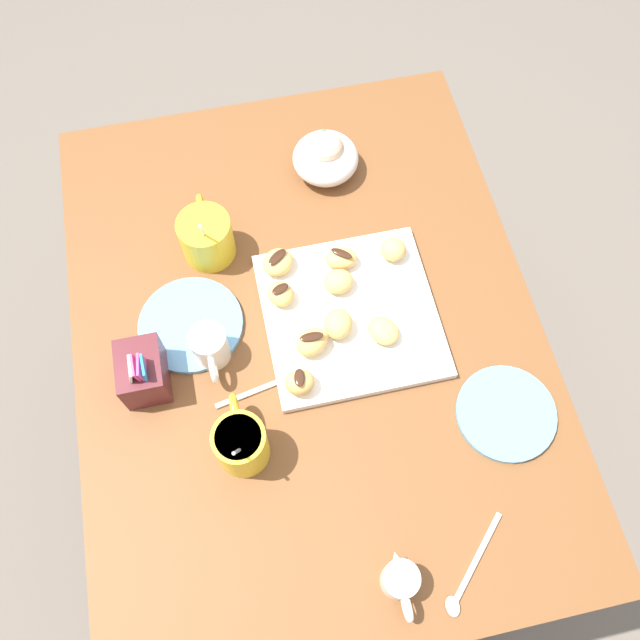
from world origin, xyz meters
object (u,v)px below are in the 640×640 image
(dining_table, at_px, (308,360))
(cream_pitcher_white, at_px, (210,346))
(beignet_5, at_px, (393,249))
(chocolate_sauce_pitcher, at_px, (400,581))
(beignet_1, at_px, (314,342))
(beignet_2, at_px, (341,259))
(beignet_8, at_px, (278,262))
(saucer_sky_left, at_px, (506,413))
(saucer_sky_right, at_px, (191,324))
(pastry_plate_square, at_px, (350,315))
(ice_cream_bowl, at_px, (326,156))
(beignet_0, at_px, (383,331))
(beignet_4, at_px, (300,382))
(beignet_7, at_px, (339,281))
(sugar_caddy, at_px, (143,372))
(beignet_3, at_px, (281,294))
(coffee_mug_yellow_right, at_px, (206,236))
(beignet_6, at_px, (338,324))
(coffee_mug_yellow_left, at_px, (241,442))

(dining_table, xyz_separation_m, cream_pitcher_white, (-0.01, 0.16, 0.18))
(cream_pitcher_white, bearing_deg, beignet_5, -71.03)
(chocolate_sauce_pitcher, bearing_deg, beignet_1, 6.58)
(beignet_2, height_order, beignet_8, same)
(dining_table, relative_size, saucer_sky_left, 6.46)
(saucer_sky_right, bearing_deg, pastry_plate_square, -98.77)
(saucer_sky_right, xyz_separation_m, beignet_5, (0.05, -0.36, 0.03))
(chocolate_sauce_pitcher, bearing_deg, ice_cream_bowl, -4.25)
(beignet_0, distance_m, beignet_8, 0.22)
(cream_pitcher_white, relative_size, beignet_8, 1.89)
(beignet_2, relative_size, beignet_4, 1.17)
(beignet_7, bearing_deg, beignet_2, -18.73)
(sugar_caddy, distance_m, beignet_4, 0.25)
(beignet_1, distance_m, beignet_3, 0.10)
(coffee_mug_yellow_right, distance_m, beignet_5, 0.32)
(cream_pitcher_white, relative_size, beignet_0, 1.89)
(beignet_6, relative_size, beignet_8, 0.96)
(coffee_mug_yellow_left, height_order, beignet_5, coffee_mug_yellow_left)
(chocolate_sauce_pitcher, relative_size, beignet_5, 2.05)
(beignet_8, bearing_deg, beignet_6, -151.39)
(ice_cream_bowl, height_order, beignet_1, ice_cream_bowl)
(beignet_2, xyz_separation_m, beignet_5, (-0.00, -0.09, 0.00))
(coffee_mug_yellow_left, xyz_separation_m, beignet_3, (0.24, -0.11, -0.02))
(coffee_mug_yellow_right, xyz_separation_m, beignet_2, (-0.08, -0.22, -0.02))
(coffee_mug_yellow_right, bearing_deg, beignet_4, -160.15)
(ice_cream_bowl, relative_size, beignet_8, 2.20)
(saucer_sky_left, bearing_deg, beignet_0, 43.21)
(saucer_sky_left, bearing_deg, beignet_4, 70.68)
(sugar_caddy, bearing_deg, saucer_sky_right, -43.74)
(cream_pitcher_white, distance_m, beignet_6, 0.21)
(coffee_mug_yellow_left, xyz_separation_m, beignet_8, (0.30, -0.11, -0.02))
(chocolate_sauce_pitcher, relative_size, beignet_4, 1.95)
(beignet_0, distance_m, beignet_6, 0.07)
(pastry_plate_square, distance_m, beignet_2, 0.10)
(coffee_mug_yellow_left, bearing_deg, saucer_sky_right, 12.87)
(dining_table, height_order, chocolate_sauce_pitcher, chocolate_sauce_pitcher)
(beignet_0, xyz_separation_m, beignet_7, (0.10, 0.05, 0.00))
(cream_pitcher_white, height_order, ice_cream_bowl, ice_cream_bowl)
(dining_table, height_order, beignet_8, beignet_8)
(ice_cream_bowl, relative_size, saucer_sky_right, 0.70)
(sugar_caddy, xyz_separation_m, ice_cream_bowl, (0.35, -0.37, -0.00))
(dining_table, bearing_deg, coffee_mug_yellow_left, 142.98)
(coffee_mug_yellow_right, xyz_separation_m, beignet_3, (-0.13, -0.11, -0.01))
(chocolate_sauce_pitcher, relative_size, beignet_7, 1.83)
(beignet_8, bearing_deg, saucer_sky_left, -137.45)
(saucer_sky_left, bearing_deg, ice_cream_bowl, 18.47)
(pastry_plate_square, xyz_separation_m, ice_cream_bowl, (0.31, -0.03, 0.03))
(sugar_caddy, distance_m, beignet_1, 0.27)
(saucer_sky_right, height_order, beignet_6, beignet_6)
(cream_pitcher_white, relative_size, saucer_sky_right, 0.60)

